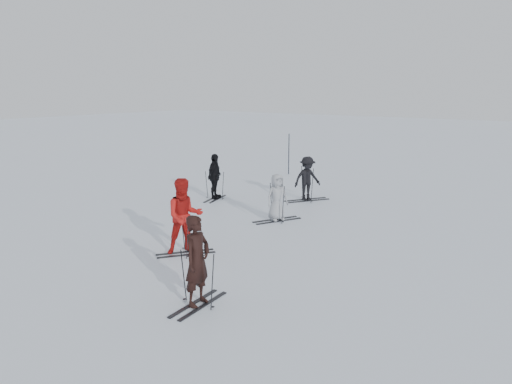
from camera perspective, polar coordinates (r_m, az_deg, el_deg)
ground at (r=15.60m, az=-2.16°, el=-4.21°), size 120.00×120.00×0.00m
skier_near_dark at (r=10.07m, az=-6.73°, el=-7.94°), size 0.50×0.71×1.84m
skier_red at (r=13.14m, az=-8.16°, el=-2.87°), size 1.18×1.23×2.00m
skier_grey at (r=16.35m, az=2.42°, el=-0.68°), size 0.77×0.89×1.54m
skier_uphill_left at (r=19.57m, az=-4.75°, el=1.72°), size 0.71×1.11×1.76m
skier_uphill_far at (r=19.37m, az=5.87°, el=1.48°), size 1.11×1.26×1.69m
skis_near_dark at (r=10.19m, az=-6.68°, el=-9.72°), size 1.68×1.00×1.17m
skis_red at (r=13.26m, az=-8.11°, el=-4.63°), size 1.78×1.61×1.16m
skis_grey at (r=16.38m, az=2.42°, el=-1.15°), size 1.96×1.58×1.26m
skis_uphill_left at (r=19.63m, az=-4.74°, el=0.83°), size 1.73×1.24×1.14m
skis_uphill_far at (r=19.40m, az=5.86°, el=1.00°), size 2.10×1.83×1.36m
piste_marker at (r=25.26m, az=3.77°, el=4.36°), size 0.05×0.05×2.04m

